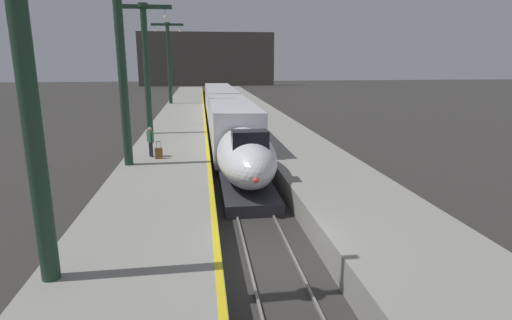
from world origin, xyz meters
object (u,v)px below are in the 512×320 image
at_px(rolling_suitcase, 159,153).
at_px(station_column_near, 25,44).
at_px(station_column_mid, 121,49).
at_px(station_column_distant, 169,56).
at_px(station_column_far, 146,57).
at_px(highspeed_train_main, 226,115).
at_px(passenger_near_edge, 150,139).

bearing_deg(rolling_suitcase, station_column_near, -96.04).
relative_size(station_column_mid, station_column_distant, 0.98).
bearing_deg(rolling_suitcase, station_column_mid, -139.69).
height_order(station_column_distant, rolling_suitcase, station_column_distant).
height_order(station_column_near, station_column_distant, station_column_distant).
bearing_deg(station_column_far, station_column_distant, 90.00).
xyz_separation_m(highspeed_train_main, rolling_suitcase, (-4.48, -11.71, -0.57)).
bearing_deg(highspeed_train_main, station_column_far, -151.80).
bearing_deg(rolling_suitcase, station_column_distant, 92.57).
height_order(station_column_far, passenger_near_edge, station_column_far).
height_order(highspeed_train_main, passenger_near_edge, highspeed_train_main).
height_order(station_column_mid, rolling_suitcase, station_column_mid).
xyz_separation_m(station_column_far, station_column_distant, (0.00, 23.19, 0.40)).
xyz_separation_m(station_column_mid, rolling_suitcase, (1.42, 1.21, -5.52)).
bearing_deg(station_column_distant, passenger_near_edge, -88.26).
bearing_deg(rolling_suitcase, highspeed_train_main, 69.07).
bearing_deg(station_column_near, station_column_far, 90.15).
distance_m(station_column_far, passenger_near_edge, 9.27).
distance_m(highspeed_train_main, rolling_suitcase, 12.55).
relative_size(station_column_far, station_column_distant, 0.92).
xyz_separation_m(station_column_distant, rolling_suitcase, (1.42, -31.74, -5.65)).
bearing_deg(station_column_near, station_column_mid, 90.28).
bearing_deg(station_column_distant, highspeed_train_main, -73.59).
relative_size(station_column_mid, passenger_near_edge, 5.77).
xyz_separation_m(highspeed_train_main, station_column_mid, (-5.90, -12.92, 4.96)).
distance_m(station_column_near, passenger_near_edge, 14.24).
height_order(station_column_near, station_column_far, station_column_far).
xyz_separation_m(station_column_mid, passenger_near_edge, (0.95, 1.74, -4.84)).
relative_size(station_column_distant, passenger_near_edge, 5.92).
relative_size(station_column_distant, rolling_suitcase, 10.19).
relative_size(station_column_mid, rolling_suitcase, 9.94).
relative_size(station_column_near, passenger_near_edge, 5.41).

